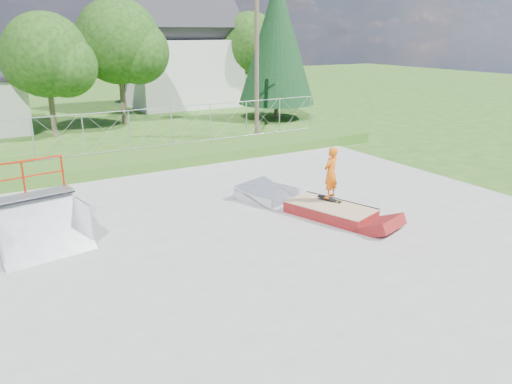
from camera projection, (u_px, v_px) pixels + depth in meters
ground at (246, 240)px, 14.05m from camera, size 120.00×120.00×0.00m
concrete_pad at (246, 239)px, 14.05m from camera, size 20.00×16.00×0.04m
grass_berm at (138, 160)px, 21.76m from camera, size 24.00×3.00×0.50m
grind_box at (330, 211)px, 15.68m from camera, size 2.12×3.03×0.41m
quarter_pipe at (38, 210)px, 13.03m from camera, size 2.57×2.28×2.29m
flat_bank_ramp at (267, 193)px, 17.32m from camera, size 2.11×2.17×0.50m
skateboard at (329, 199)px, 16.01m from camera, size 0.59×0.80×0.13m
skater at (331, 175)px, 15.76m from camera, size 0.70×0.58×1.64m
chain_link_fence at (130, 130)px, 22.22m from camera, size 20.00×0.06×1.80m
gable_house at (181, 56)px, 38.54m from camera, size 8.40×6.08×8.94m
utility_pole at (257, 63)px, 26.30m from camera, size 0.24×0.24×8.00m
tree_left_near at (51, 58)px, 26.51m from camera, size 4.76×4.48×6.65m
tree_center at (124, 45)px, 30.14m from camera, size 5.44×5.12×7.60m
tree_right_far at (254, 46)px, 39.09m from camera, size 5.10×4.80×7.12m
tree_back_mid at (126, 58)px, 38.28m from camera, size 4.08×3.84×5.70m
conifer_tree at (277, 40)px, 32.25m from camera, size 5.04×5.04×9.10m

